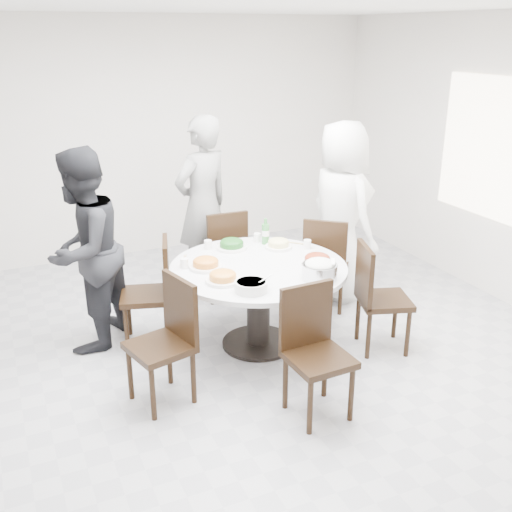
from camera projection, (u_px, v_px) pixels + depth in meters
name	position (u px, v px, depth m)	size (l,w,h in m)	color
floor	(233.00, 362.00, 5.02)	(6.00, 6.00, 0.01)	#ACACB1
ceiling	(227.00, 0.00, 4.04)	(6.00, 6.00, 0.01)	white
wall_back	(137.00, 139.00, 7.09)	(6.00, 0.01, 2.80)	silver
dining_table	(258.00, 306.00, 5.18)	(1.50, 1.50, 0.75)	silver
chair_ne	(327.00, 261.00, 5.90)	(0.42, 0.42, 0.95)	black
chair_n	(222.00, 253.00, 6.14)	(0.42, 0.42, 0.95)	black
chair_nw	(145.00, 293.00, 5.19)	(0.42, 0.42, 0.95)	black
chair_sw	(160.00, 344.00, 4.34)	(0.42, 0.42, 0.95)	black
chair_s	(319.00, 356.00, 4.18)	(0.42, 0.42, 0.95)	black
chair_se	(384.00, 298.00, 5.09)	(0.42, 0.42, 0.95)	black
diner_right	(341.00, 212.00, 5.99)	(0.89, 0.58, 1.81)	white
diner_middle	(203.00, 206.00, 6.14)	(0.67, 0.44, 1.85)	black
diner_left	(84.00, 251.00, 5.03)	(0.85, 0.66, 1.74)	black
dish_greens	(232.00, 245.00, 5.42)	(0.28, 0.28, 0.07)	white
dish_pale	(279.00, 245.00, 5.44)	(0.24, 0.24, 0.07)	white
dish_orange	(206.00, 264.00, 4.98)	(0.28, 0.28, 0.07)	white
dish_redbrown	(317.00, 261.00, 5.06)	(0.27, 0.27, 0.07)	white
dish_tofu	(223.00, 278.00, 4.71)	(0.28, 0.28, 0.07)	white
rice_bowl	(320.00, 271.00, 4.77)	(0.28, 0.28, 0.12)	silver
soup_bowl	(251.00, 286.00, 4.54)	(0.25, 0.25, 0.08)	white
beverage_bottle	(266.00, 231.00, 5.53)	(0.07, 0.07, 0.24)	#338037
tea_cups	(231.00, 240.00, 5.54)	(0.07, 0.07, 0.08)	white
chopsticks	(231.00, 240.00, 5.65)	(0.24, 0.04, 0.01)	tan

